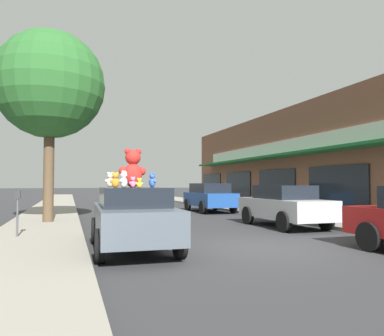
# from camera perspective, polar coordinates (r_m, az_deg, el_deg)

# --- Properties ---
(ground_plane) EXTENTS (260.00, 260.00, 0.00)m
(ground_plane) POSITION_cam_1_polar(r_m,az_deg,el_deg) (9.73, 10.35, -11.89)
(ground_plane) COLOR #333335
(sidewalk_near) EXTENTS (2.64, 90.00, 0.14)m
(sidewalk_near) POSITION_cam_1_polar(r_m,az_deg,el_deg) (8.62, -24.47, -12.50)
(sidewalk_near) COLOR gray
(sidewalk_near) RESTS_ON ground_plane
(storefront_row) EXTENTS (11.56, 30.72, 5.82)m
(storefront_row) POSITION_cam_1_polar(r_m,az_deg,el_deg) (23.34, 27.03, 1.06)
(storefront_row) COLOR brown
(storefront_row) RESTS_ON ground_plane
(plush_art_car) EXTENTS (1.98, 4.21, 1.52)m
(plush_art_car) POSITION_cam_1_polar(r_m,az_deg,el_deg) (9.24, -8.98, -7.30)
(plush_art_car) COLOR #4C5660
(plush_art_car) RESTS_ON ground_plane
(teddy_bear_giant) EXTENTS (0.74, 0.49, 0.99)m
(teddy_bear_giant) POSITION_cam_1_polar(r_m,az_deg,el_deg) (9.54, -9.01, -0.08)
(teddy_bear_giant) COLOR red
(teddy_bear_giant) RESTS_ON plush_art_car
(teddy_bear_blue) EXTENTS (0.21, 0.28, 0.37)m
(teddy_bear_blue) POSITION_cam_1_polar(r_m,az_deg,el_deg) (9.63, -6.08, -1.87)
(teddy_bear_blue) COLOR blue
(teddy_bear_blue) RESTS_ON plush_art_car
(teddy_bear_pink) EXTENTS (0.20, 0.13, 0.26)m
(teddy_bear_pink) POSITION_cam_1_polar(r_m,az_deg,el_deg) (9.11, -9.00, -2.16)
(teddy_bear_pink) COLOR pink
(teddy_bear_pink) RESTS_ON plush_art_car
(teddy_bear_yellow) EXTENTS (0.17, 0.11, 0.23)m
(teddy_bear_yellow) POSITION_cam_1_polar(r_m,az_deg,el_deg) (8.29, -8.03, -2.28)
(teddy_bear_yellow) COLOR yellow
(teddy_bear_yellow) RESTS_ON plush_art_car
(teddy_bear_white) EXTENTS (0.23, 0.28, 0.38)m
(teddy_bear_white) POSITION_cam_1_polar(r_m,az_deg,el_deg) (8.28, -10.35, -1.75)
(teddy_bear_white) COLOR white
(teddy_bear_white) RESTS_ON plush_art_car
(teddy_bear_orange) EXTENTS (0.27, 0.17, 0.37)m
(teddy_bear_orange) POSITION_cam_1_polar(r_m,az_deg,el_deg) (8.93, -11.59, -1.82)
(teddy_bear_orange) COLOR orange
(teddy_bear_orange) RESTS_ON plush_art_car
(teddy_bear_green) EXTENTS (0.17, 0.22, 0.29)m
(teddy_bear_green) POSITION_cam_1_polar(r_m,az_deg,el_deg) (9.90, -10.29, -2.09)
(teddy_bear_green) COLOR green
(teddy_bear_green) RESTS_ON plush_art_car
(teddy_bear_cream) EXTENTS (0.29, 0.21, 0.39)m
(teddy_bear_cream) POSITION_cam_1_polar(r_m,az_deg,el_deg) (9.65, -12.35, -1.79)
(teddy_bear_cream) COLOR beige
(teddy_bear_cream) RESTS_ON plush_art_car
(teddy_bear_teal) EXTENTS (0.17, 0.12, 0.22)m
(teddy_bear_teal) POSITION_cam_1_polar(r_m,az_deg,el_deg) (10.09, -9.21, -2.29)
(teddy_bear_teal) COLOR teal
(teddy_bear_teal) RESTS_ON plush_art_car
(parked_car_far_center) EXTENTS (1.87, 4.23, 1.55)m
(parked_car_far_center) POSITION_cam_1_polar(r_m,az_deg,el_deg) (14.36, 13.84, -5.50)
(parked_car_far_center) COLOR #B7B7BC
(parked_car_far_center) RESTS_ON ground_plane
(parked_car_far_right) EXTENTS (1.97, 4.25, 1.63)m
(parked_car_far_right) POSITION_cam_1_polar(r_m,az_deg,el_deg) (21.34, 2.67, -4.37)
(parked_car_far_right) COLOR #1E4793
(parked_car_far_right) RESTS_ON ground_plane
(street_tree) EXTENTS (4.23, 4.23, 7.48)m
(street_tree) POSITION_cam_1_polar(r_m,az_deg,el_deg) (16.04, -20.82, 11.73)
(street_tree) COLOR brown
(street_tree) RESTS_ON sidewalk_near
(parking_meter) EXTENTS (0.14, 0.10, 1.27)m
(parking_meter) POSITION_cam_1_polar(r_m,az_deg,el_deg) (11.57, -25.05, -5.47)
(parking_meter) COLOR #4C4C51
(parking_meter) RESTS_ON sidewalk_near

